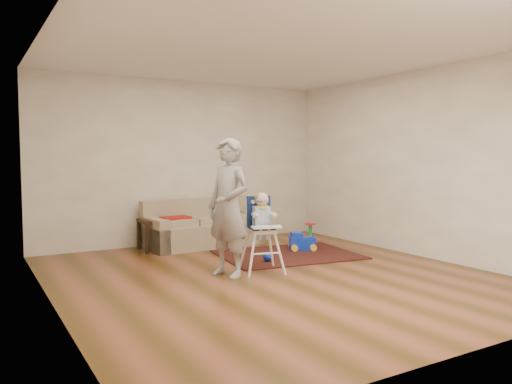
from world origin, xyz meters
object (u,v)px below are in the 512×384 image
toy_ball (268,257)px  side_table (156,235)px  high_chair (262,234)px  adult (228,208)px  sofa (205,223)px  ride_on_toy (302,236)px

toy_ball → side_table: bearing=121.6°
high_chair → adult: 0.57m
side_table → toy_ball: side_table is taller
toy_ball → adult: (-0.81, -0.41, 0.75)m
side_table → sofa: bearing=-2.0°
ride_on_toy → adult: 2.02m
adult → side_table: bearing=166.8°
high_chair → adult: (-0.45, 0.03, 0.35)m
side_table → adult: size_ratio=0.29×
adult → ride_on_toy: bearing=97.8°
side_table → high_chair: high_chair is taller
toy_ball → ride_on_toy: bearing=26.7°
side_table → adult: adult is taller
sofa → adult: bearing=-111.4°
high_chair → side_table: bearing=121.5°
ride_on_toy → toy_ball: 1.03m
sofa → toy_ball: 1.66m
ride_on_toy → high_chair: high_chair is taller
sofa → high_chair: size_ratio=1.98×
ride_on_toy → adult: (-1.73, -0.87, 0.61)m
side_table → toy_ball: bearing=-58.4°
side_table → high_chair: size_ratio=0.48×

